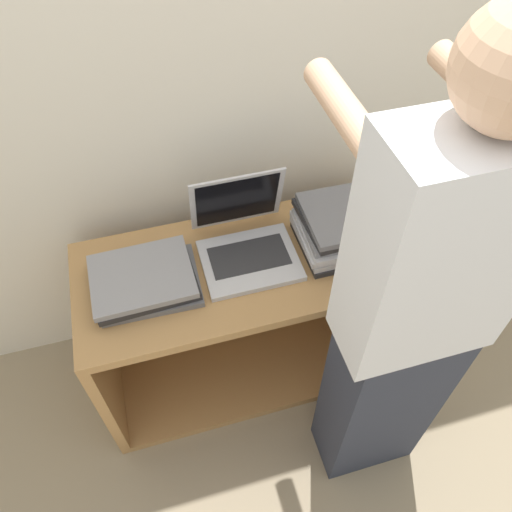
{
  "coord_description": "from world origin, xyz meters",
  "views": [
    {
      "loc": [
        -0.28,
        -0.79,
        1.99
      ],
      "look_at": [
        0.0,
        0.18,
        0.81
      ],
      "focal_mm": 35.0,
      "sensor_mm": 36.0,
      "label": 1
    }
  ],
  "objects_px": {
    "laptop_open": "(245,240)",
    "laptop_stack_left": "(145,280)",
    "laptop_stack_right": "(348,226)",
    "person": "(410,322)"
  },
  "relations": [
    {
      "from": "laptop_stack_left",
      "to": "person",
      "type": "distance_m",
      "value": 0.82
    },
    {
      "from": "laptop_open",
      "to": "laptop_stack_left",
      "type": "distance_m",
      "value": 0.36
    },
    {
      "from": "laptop_stack_right",
      "to": "person",
      "type": "relative_size",
      "value": 0.2
    },
    {
      "from": "laptop_stack_left",
      "to": "person",
      "type": "relative_size",
      "value": 0.2
    },
    {
      "from": "laptop_open",
      "to": "person",
      "type": "relative_size",
      "value": 0.19
    },
    {
      "from": "laptop_open",
      "to": "laptop_stack_right",
      "type": "height_order",
      "value": "laptop_open"
    },
    {
      "from": "laptop_stack_right",
      "to": "laptop_stack_left",
      "type": "bearing_deg",
      "value": -179.51
    },
    {
      "from": "laptop_stack_right",
      "to": "person",
      "type": "xyz_separation_m",
      "value": [
        -0.03,
        -0.46,
        0.1
      ]
    },
    {
      "from": "laptop_stack_left",
      "to": "laptop_stack_right",
      "type": "height_order",
      "value": "laptop_stack_right"
    },
    {
      "from": "laptop_open",
      "to": "person",
      "type": "distance_m",
      "value": 0.62
    }
  ]
}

